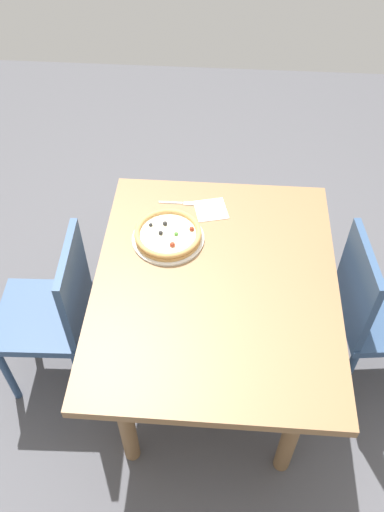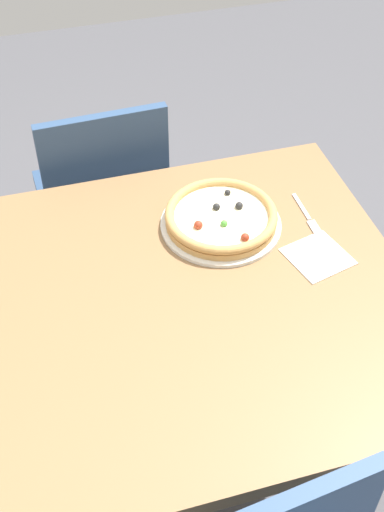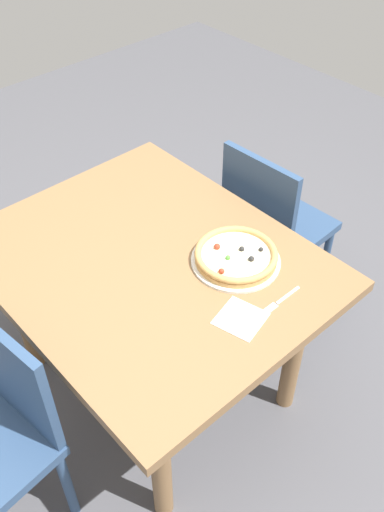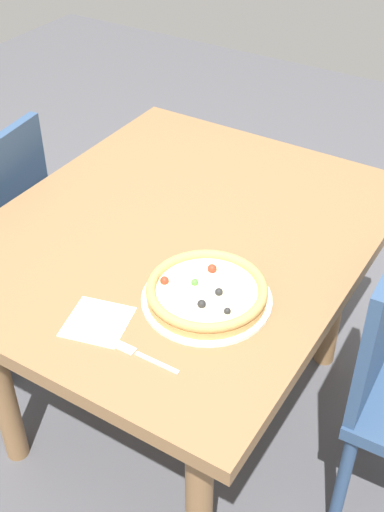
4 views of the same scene
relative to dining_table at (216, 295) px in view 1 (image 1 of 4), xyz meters
name	(u,v)px [view 1 (image 1 of 4)]	position (x,y,z in m)	size (l,w,h in m)	color
ground_plane	(212,371)	(0.00, 0.00, -0.63)	(6.00, 6.00, 0.00)	#4C4C51
dining_table	(216,295)	(0.00, 0.00, 0.00)	(1.21, 0.99, 0.73)	olive
chair_near	(55,311)	(0.02, -0.71, -0.15)	(0.42, 0.42, 0.88)	navy
chair_far	(375,310)	(-0.08, 0.71, -0.15)	(0.44, 0.44, 0.88)	navy
plate	(169,238)	(-0.22, -0.22, 0.10)	(0.31, 0.31, 0.01)	silver
pizza	(169,234)	(-0.22, -0.22, 0.13)	(0.29, 0.29, 0.04)	tan
fork	(181,203)	(-0.45, -0.19, 0.10)	(0.02, 0.17, 0.00)	silver
napkin	(212,210)	(-0.41, -0.04, 0.10)	(0.14, 0.14, 0.00)	white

